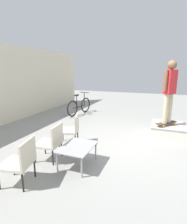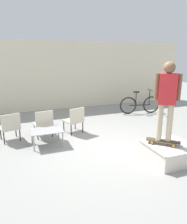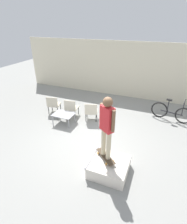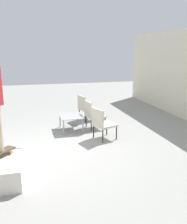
% 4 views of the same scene
% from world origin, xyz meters
% --- Properties ---
extents(ground_plane, '(24.00, 24.00, 0.00)m').
position_xyz_m(ground_plane, '(0.00, 0.00, 0.00)').
color(ground_plane, gray).
extents(house_wall_back, '(12.00, 0.06, 3.00)m').
position_xyz_m(house_wall_back, '(0.00, 4.75, 1.50)').
color(house_wall_back, beige).
rests_on(house_wall_back, ground_plane).
extents(skate_ramp_box, '(1.08, 1.02, 0.41)m').
position_xyz_m(skate_ramp_box, '(1.12, -1.09, 0.19)').
color(skate_ramp_box, silver).
rests_on(skate_ramp_box, ground_plane).
extents(skateboard_on_ramp, '(0.72, 0.66, 0.07)m').
position_xyz_m(skateboard_on_ramp, '(0.97, -1.01, 0.47)').
color(skateboard_on_ramp, '#473828').
rests_on(skateboard_on_ramp, skate_ramp_box).
extents(person_skater, '(0.49, 0.38, 1.82)m').
position_xyz_m(person_skater, '(0.97, -1.01, 1.57)').
color(person_skater, '#C6B793').
rests_on(person_skater, skateboard_on_ramp).
extents(coffee_table, '(0.86, 0.65, 0.45)m').
position_xyz_m(coffee_table, '(-1.48, 0.79, 0.40)').
color(coffee_table, '#9E9EA3').
rests_on(coffee_table, ground_plane).
extents(patio_chair_left, '(0.63, 0.63, 0.85)m').
position_xyz_m(patio_chair_left, '(-2.41, 1.45, 0.47)').
color(patio_chair_left, black).
rests_on(patio_chair_left, ground_plane).
extents(patio_chair_center, '(0.58, 0.58, 0.85)m').
position_xyz_m(patio_chair_center, '(-1.47, 1.45, 0.47)').
color(patio_chair_center, black).
rests_on(patio_chair_center, ground_plane).
extents(patio_chair_right, '(0.65, 0.65, 0.85)m').
position_xyz_m(patio_chair_right, '(-0.50, 1.45, 0.47)').
color(patio_chair_right, black).
rests_on(patio_chair_right, ground_plane).
extents(bicycle, '(1.72, 0.54, 1.01)m').
position_xyz_m(bicycle, '(2.72, 2.77, 0.39)').
color(bicycle, black).
rests_on(bicycle, ground_plane).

